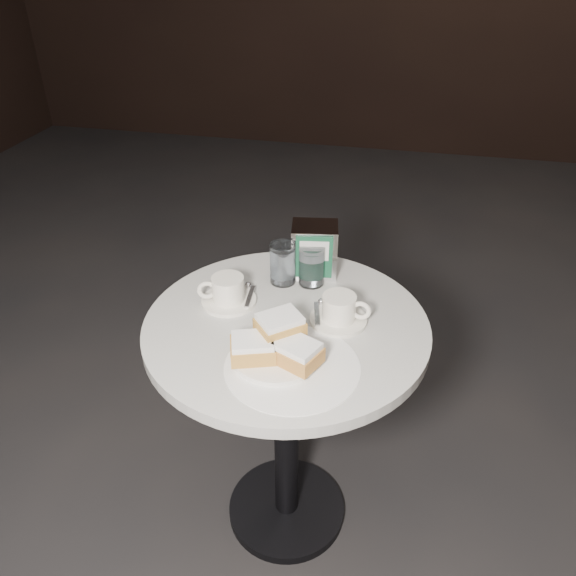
{
  "coord_description": "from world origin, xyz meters",
  "views": [
    {
      "loc": [
        0.24,
        -1.08,
        1.56
      ],
      "look_at": [
        0.0,
        0.02,
        0.83
      ],
      "focal_mm": 35.0,
      "sensor_mm": 36.0,
      "label": 1
    }
  ],
  "objects_px": {
    "coffee_cup_right": "(339,311)",
    "beignet_plate": "(276,346)",
    "cafe_table": "(286,382)",
    "water_glass_right": "(311,266)",
    "coffee_cup_left": "(228,292)",
    "water_glass_left": "(283,264)",
    "napkin_dispenser": "(314,250)"
  },
  "relations": [
    {
      "from": "coffee_cup_left",
      "to": "water_glass_right",
      "type": "xyz_separation_m",
      "value": [
        0.19,
        0.14,
        0.02
      ]
    },
    {
      "from": "water_glass_left",
      "to": "coffee_cup_right",
      "type": "bearing_deg",
      "value": -40.51
    },
    {
      "from": "cafe_table",
      "to": "coffee_cup_left",
      "type": "xyz_separation_m",
      "value": [
        -0.16,
        0.05,
        0.23
      ]
    },
    {
      "from": "coffee_cup_right",
      "to": "napkin_dispenser",
      "type": "xyz_separation_m",
      "value": [
        -0.1,
        0.21,
        0.04
      ]
    },
    {
      "from": "napkin_dispenser",
      "to": "water_glass_left",
      "type": "bearing_deg",
      "value": -147.48
    },
    {
      "from": "coffee_cup_right",
      "to": "water_glass_left",
      "type": "xyz_separation_m",
      "value": [
        -0.17,
        0.15,
        0.02
      ]
    },
    {
      "from": "coffee_cup_right",
      "to": "water_glass_right",
      "type": "relative_size",
      "value": 1.37
    },
    {
      "from": "cafe_table",
      "to": "coffee_cup_left",
      "type": "height_order",
      "value": "coffee_cup_left"
    },
    {
      "from": "coffee_cup_left",
      "to": "coffee_cup_right",
      "type": "relative_size",
      "value": 1.2
    },
    {
      "from": "water_glass_right",
      "to": "beignet_plate",
      "type": "bearing_deg",
      "value": -93.15
    },
    {
      "from": "coffee_cup_left",
      "to": "beignet_plate",
      "type": "bearing_deg",
      "value": -68.26
    },
    {
      "from": "coffee_cup_right",
      "to": "beignet_plate",
      "type": "bearing_deg",
      "value": -121.44
    },
    {
      "from": "coffee_cup_left",
      "to": "water_glass_left",
      "type": "height_order",
      "value": "water_glass_left"
    },
    {
      "from": "coffee_cup_right",
      "to": "napkin_dispenser",
      "type": "distance_m",
      "value": 0.24
    },
    {
      "from": "coffee_cup_left",
      "to": "water_glass_right",
      "type": "distance_m",
      "value": 0.24
    },
    {
      "from": "cafe_table",
      "to": "water_glass_right",
      "type": "height_order",
      "value": "water_glass_right"
    },
    {
      "from": "beignet_plate",
      "to": "water_glass_left",
      "type": "height_order",
      "value": "water_glass_left"
    },
    {
      "from": "water_glass_right",
      "to": "napkin_dispenser",
      "type": "distance_m",
      "value": 0.06
    },
    {
      "from": "beignet_plate",
      "to": "water_glass_right",
      "type": "distance_m",
      "value": 0.33
    },
    {
      "from": "water_glass_left",
      "to": "napkin_dispenser",
      "type": "xyz_separation_m",
      "value": [
        0.07,
        0.07,
        0.02
      ]
    },
    {
      "from": "coffee_cup_left",
      "to": "coffee_cup_right",
      "type": "height_order",
      "value": "same"
    },
    {
      "from": "beignet_plate",
      "to": "coffee_cup_right",
      "type": "bearing_deg",
      "value": 55.77
    },
    {
      "from": "coffee_cup_right",
      "to": "water_glass_left",
      "type": "distance_m",
      "value": 0.23
    },
    {
      "from": "cafe_table",
      "to": "napkin_dispenser",
      "type": "distance_m",
      "value": 0.36
    },
    {
      "from": "beignet_plate",
      "to": "coffee_cup_left",
      "type": "bearing_deg",
      "value": 132.08
    },
    {
      "from": "beignet_plate",
      "to": "coffee_cup_left",
      "type": "xyz_separation_m",
      "value": [
        -0.17,
        0.19,
        -0.0
      ]
    },
    {
      "from": "coffee_cup_right",
      "to": "coffee_cup_left",
      "type": "bearing_deg",
      "value": 178.68
    },
    {
      "from": "beignet_plate",
      "to": "water_glass_left",
      "type": "distance_m",
      "value": 0.33
    },
    {
      "from": "coffee_cup_left",
      "to": "water_glass_right",
      "type": "relative_size",
      "value": 1.64
    },
    {
      "from": "coffee_cup_right",
      "to": "water_glass_right",
      "type": "xyz_separation_m",
      "value": [
        -0.1,
        0.16,
        0.02
      ]
    },
    {
      "from": "water_glass_right",
      "to": "cafe_table",
      "type": "bearing_deg",
      "value": -98.34
    },
    {
      "from": "coffee_cup_left",
      "to": "water_glass_left",
      "type": "bearing_deg",
      "value": 27.88
    }
  ]
}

